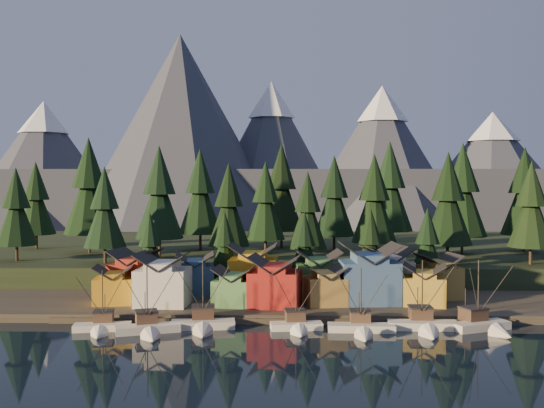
{
  "coord_description": "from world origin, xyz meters",
  "views": [
    {
      "loc": [
        0.43,
        -88.28,
        24.28
      ],
      "look_at": [
        -1.72,
        30.0,
        20.15
      ],
      "focal_mm": 40.0,
      "sensor_mm": 36.0,
      "label": 1
    }
  ],
  "objects_px": {
    "boat_4": "(362,321)",
    "house_front_0": "(114,284)",
    "boat_3": "(297,317)",
    "boat_5": "(425,317)",
    "boat_1": "(148,320)",
    "house_front_1": "(163,278)",
    "house_back_0": "(135,272)",
    "boat_6": "(485,316)",
    "boat_0": "(101,319)",
    "boat_2": "(203,315)",
    "house_back_1": "(195,273)"
  },
  "relations": [
    {
      "from": "boat_5",
      "to": "house_front_1",
      "type": "height_order",
      "value": "boat_5"
    },
    {
      "from": "house_back_0",
      "to": "house_front_1",
      "type": "bearing_deg",
      "value": -34.61
    },
    {
      "from": "house_back_1",
      "to": "boat_5",
      "type": "bearing_deg",
      "value": -37.49
    },
    {
      "from": "boat_3",
      "to": "house_back_1",
      "type": "bearing_deg",
      "value": 124.8
    },
    {
      "from": "boat_2",
      "to": "house_front_1",
      "type": "height_order",
      "value": "boat_2"
    },
    {
      "from": "boat_0",
      "to": "house_back_1",
      "type": "distance_m",
      "value": 27.51
    },
    {
      "from": "boat_5",
      "to": "house_back_0",
      "type": "distance_m",
      "value": 56.72
    },
    {
      "from": "boat_3",
      "to": "house_back_0",
      "type": "height_order",
      "value": "house_back_0"
    },
    {
      "from": "boat_2",
      "to": "boat_5",
      "type": "height_order",
      "value": "boat_2"
    },
    {
      "from": "house_back_1",
      "to": "boat_0",
      "type": "bearing_deg",
      "value": -123.57
    },
    {
      "from": "boat_1",
      "to": "boat_0",
      "type": "bearing_deg",
      "value": 151.62
    },
    {
      "from": "boat_2",
      "to": "house_front_1",
      "type": "bearing_deg",
      "value": 118.42
    },
    {
      "from": "boat_2",
      "to": "boat_4",
      "type": "height_order",
      "value": "boat_2"
    },
    {
      "from": "boat_1",
      "to": "house_back_0",
      "type": "xyz_separation_m",
      "value": [
        -7.85,
        23.57,
        4.23
      ]
    },
    {
      "from": "boat_2",
      "to": "house_back_1",
      "type": "height_order",
      "value": "boat_2"
    },
    {
      "from": "boat_4",
      "to": "house_back_1",
      "type": "distance_m",
      "value": 39.57
    },
    {
      "from": "boat_0",
      "to": "boat_2",
      "type": "relative_size",
      "value": 0.85
    },
    {
      "from": "house_front_0",
      "to": "house_back_0",
      "type": "relative_size",
      "value": 0.76
    },
    {
      "from": "boat_1",
      "to": "house_front_0",
      "type": "bearing_deg",
      "value": 102.66
    },
    {
      "from": "boat_5",
      "to": "house_front_0",
      "type": "distance_m",
      "value": 57.03
    },
    {
      "from": "house_front_0",
      "to": "house_front_1",
      "type": "bearing_deg",
      "value": -14.83
    },
    {
      "from": "boat_3",
      "to": "boat_4",
      "type": "bearing_deg",
      "value": -13.83
    },
    {
      "from": "boat_2",
      "to": "house_front_0",
      "type": "height_order",
      "value": "boat_2"
    },
    {
      "from": "boat_1",
      "to": "boat_3",
      "type": "xyz_separation_m",
      "value": [
        23.91,
        2.68,
        -0.02
      ]
    },
    {
      "from": "boat_1",
      "to": "house_back_0",
      "type": "bearing_deg",
      "value": 89.91
    },
    {
      "from": "boat_0",
      "to": "house_back_0",
      "type": "xyz_separation_m",
      "value": [
        0.15,
        22.18,
        4.42
      ]
    },
    {
      "from": "boat_4",
      "to": "house_front_0",
      "type": "bearing_deg",
      "value": 162.72
    },
    {
      "from": "boat_1",
      "to": "house_back_1",
      "type": "bearing_deg",
      "value": 63.4
    },
    {
      "from": "boat_3",
      "to": "boat_6",
      "type": "bearing_deg",
      "value": -5.65
    },
    {
      "from": "boat_1",
      "to": "boat_2",
      "type": "height_order",
      "value": "boat_2"
    },
    {
      "from": "house_front_0",
      "to": "boat_2",
      "type": "bearing_deg",
      "value": -44.49
    },
    {
      "from": "boat_0",
      "to": "house_front_1",
      "type": "height_order",
      "value": "house_front_1"
    },
    {
      "from": "boat_4",
      "to": "boat_2",
      "type": "bearing_deg",
      "value": 178.68
    },
    {
      "from": "boat_2",
      "to": "boat_4",
      "type": "bearing_deg",
      "value": -10.42
    },
    {
      "from": "house_front_0",
      "to": "house_back_1",
      "type": "distance_m",
      "value": 16.63
    },
    {
      "from": "house_front_0",
      "to": "house_back_1",
      "type": "bearing_deg",
      "value": 25.01
    },
    {
      "from": "boat_4",
      "to": "boat_6",
      "type": "distance_m",
      "value": 20.41
    },
    {
      "from": "house_front_0",
      "to": "house_front_1",
      "type": "relative_size",
      "value": 0.81
    },
    {
      "from": "boat_1",
      "to": "house_front_1",
      "type": "relative_size",
      "value": 1.23
    },
    {
      "from": "boat_0",
      "to": "house_front_0",
      "type": "height_order",
      "value": "boat_0"
    },
    {
      "from": "boat_3",
      "to": "house_front_0",
      "type": "height_order",
      "value": "boat_3"
    },
    {
      "from": "boat_2",
      "to": "house_back_1",
      "type": "xyz_separation_m",
      "value": [
        -4.69,
        23.1,
        3.51
      ]
    },
    {
      "from": "house_front_1",
      "to": "house_back_1",
      "type": "xyz_separation_m",
      "value": [
        4.48,
        10.14,
        -0.65
      ]
    },
    {
      "from": "boat_5",
      "to": "boat_3",
      "type": "bearing_deg",
      "value": -178.18
    },
    {
      "from": "boat_3",
      "to": "boat_5",
      "type": "relative_size",
      "value": 0.88
    },
    {
      "from": "house_front_1",
      "to": "boat_3",
      "type": "bearing_deg",
      "value": -25.64
    },
    {
      "from": "boat_4",
      "to": "boat_3",
      "type": "bearing_deg",
      "value": 174.54
    },
    {
      "from": "boat_0",
      "to": "boat_4",
      "type": "relative_size",
      "value": 0.9
    },
    {
      "from": "house_back_1",
      "to": "house_front_0",
      "type": "bearing_deg",
      "value": -155.85
    },
    {
      "from": "boat_6",
      "to": "boat_3",
      "type": "bearing_deg",
      "value": 158.83
    }
  ]
}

